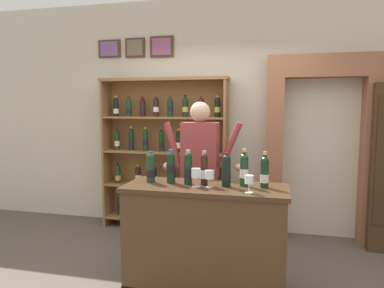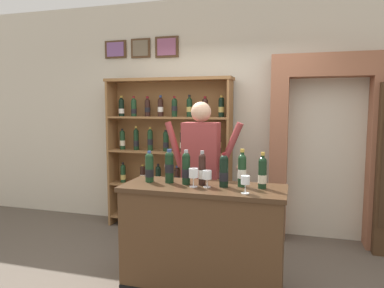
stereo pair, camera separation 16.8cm
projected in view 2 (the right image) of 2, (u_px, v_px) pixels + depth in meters
ground_plane at (187, 288)px, 3.30m from camera, size 14.00×14.00×0.02m
back_wall at (224, 115)px, 4.82m from camera, size 12.00×0.19×3.10m
wine_shelf at (169, 149)px, 4.82m from camera, size 1.74×0.33×2.04m
archway_doorway at (327, 140)px, 4.35m from camera, size 1.34×0.45×2.29m
tasting_counter at (203, 239)px, 3.21m from camera, size 1.46×0.57×0.97m
shopkeeper at (201, 163)px, 3.80m from camera, size 0.87×0.22×1.72m
tasting_bottle_grappa at (149, 167)px, 3.31m from camera, size 0.08×0.08×0.29m
tasting_bottle_chianti at (169, 166)px, 3.27m from camera, size 0.08×0.08×0.31m
tasting_bottle_riserva at (186, 168)px, 3.21m from camera, size 0.08×0.08×0.32m
tasting_bottle_bianco at (202, 169)px, 3.18m from camera, size 0.07×0.07×0.31m
tasting_bottle_super_tuscan at (224, 171)px, 3.10m from camera, size 0.08×0.08×0.30m
tasting_bottle_rosso at (242, 169)px, 3.12m from camera, size 0.08×0.08×0.33m
tasting_bottle_vin_santo at (262, 173)px, 3.05m from camera, size 0.07×0.07×0.32m
wine_glass_center at (193, 174)px, 3.11m from camera, size 0.08×0.08×0.17m
wine_glass_right at (245, 181)px, 2.87m from camera, size 0.07×0.07×0.15m
wine_glass_left at (207, 176)px, 3.09m from camera, size 0.08×0.08×0.15m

